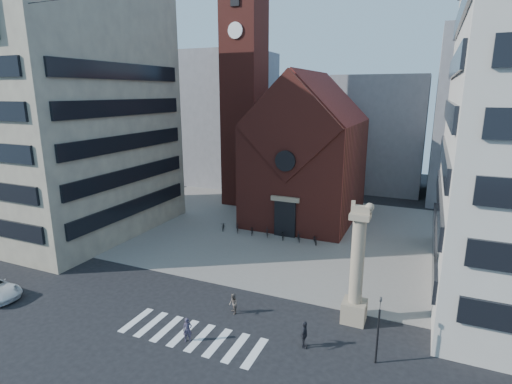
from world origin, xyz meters
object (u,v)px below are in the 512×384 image
(pedestrian_0, at_px, (188,330))
(pedestrian_2, at_px, (304,335))
(lion_column, at_px, (357,275))
(pedestrian_1, at_px, (233,304))
(scooter_0, at_px, (223,226))
(traffic_light, at_px, (378,329))

(pedestrian_0, xyz_separation_m, pedestrian_2, (7.02, 2.35, 0.09))
(lion_column, height_order, pedestrian_0, lion_column)
(pedestrian_1, height_order, pedestrian_2, pedestrian_2)
(scooter_0, bearing_deg, pedestrian_2, -73.24)
(traffic_light, relative_size, pedestrian_0, 2.68)
(traffic_light, distance_m, pedestrian_1, 10.36)
(traffic_light, bearing_deg, pedestrian_1, 171.56)
(lion_column, height_order, pedestrian_2, lion_column)
(lion_column, distance_m, traffic_light, 4.62)
(traffic_light, distance_m, pedestrian_2, 4.55)
(traffic_light, relative_size, pedestrian_2, 2.42)
(lion_column, bearing_deg, pedestrian_1, -162.96)
(pedestrian_0, height_order, scooter_0, pedestrian_0)
(pedestrian_1, bearing_deg, pedestrian_0, -58.46)
(pedestrian_0, relative_size, scooter_0, 0.94)
(lion_column, bearing_deg, pedestrian_2, -118.74)
(pedestrian_0, xyz_separation_m, pedestrian_1, (1.21, 4.10, -0.04))
(pedestrian_1, xyz_separation_m, scooter_0, (-9.07, 15.52, -0.26))
(scooter_0, bearing_deg, lion_column, -61.12)
(pedestrian_2, bearing_deg, pedestrian_0, 101.26)
(pedestrian_2, xyz_separation_m, scooter_0, (-14.89, 17.27, -0.39))
(scooter_0, bearing_deg, pedestrian_1, -83.70)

